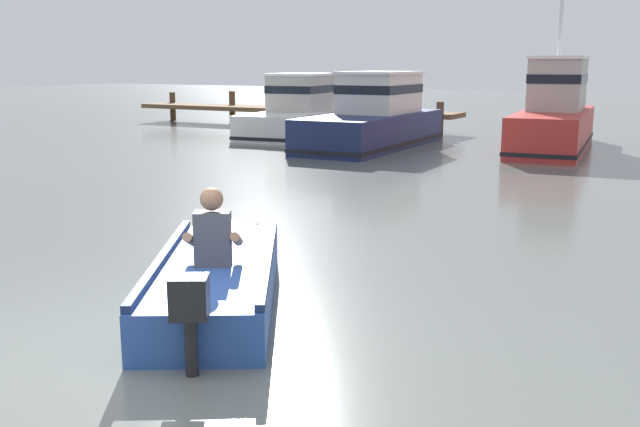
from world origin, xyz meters
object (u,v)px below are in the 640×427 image
at_px(moored_boat_white, 297,113).
at_px(moored_boat_red, 555,115).
at_px(moored_boat_navy, 374,119).
at_px(rowboat_with_person, 217,277).

xyz_separation_m(moored_boat_white, moored_boat_red, (8.06, 0.32, 0.19)).
height_order(moored_boat_white, moored_boat_navy, moored_boat_navy).
relative_size(rowboat_with_person, moored_boat_navy, 0.57).
height_order(rowboat_with_person, moored_boat_navy, moored_boat_navy).
bearing_deg(moored_boat_white, moored_boat_red, 2.26).
height_order(rowboat_with_person, moored_boat_white, moored_boat_white).
height_order(moored_boat_navy, moored_boat_red, moored_boat_red).
bearing_deg(rowboat_with_person, moored_boat_red, 89.31).
bearing_deg(rowboat_with_person, moored_boat_white, 118.11).
bearing_deg(moored_boat_red, rowboat_with_person, -90.69).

